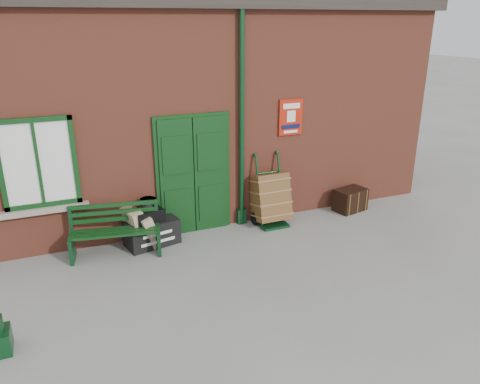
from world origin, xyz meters
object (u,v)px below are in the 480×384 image
porter_trolley (270,198)px  dark_trunk (350,200)px  houdini_trunk (152,232)px  bench (115,229)px

porter_trolley → dark_trunk: bearing=-1.7°
houdini_trunk → dark_trunk: 4.25m
houdini_trunk → dark_trunk: bearing=-12.6°
houdini_trunk → bench: bearing=179.7°
houdini_trunk → dark_trunk: dark_trunk is taller
houdini_trunk → dark_trunk: (4.25, -0.02, 0.01)m
bench → dark_trunk: bench is taller
bench → houdini_trunk: bench is taller
bench → dark_trunk: 4.90m
bench → houdini_trunk: 0.70m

